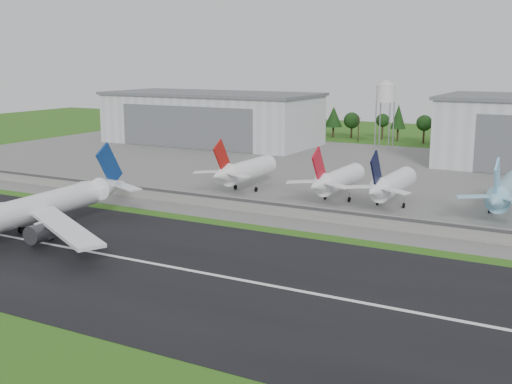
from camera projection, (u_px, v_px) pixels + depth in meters
The scene contains 14 objects.
ground at pixel (93, 274), 115.00m from camera, with size 600.00×600.00×0.00m, color #245E16.
runway at pixel (129, 259), 123.58m from camera, with size 320.00×60.00×0.10m, color black.
runway_centerline at pixel (129, 259), 123.57m from camera, with size 220.00×1.00×0.02m, color white.
apron at pixel (339, 173), 218.06m from camera, with size 320.00×150.00×0.10m, color slate.
blast_fence at pixel (244, 205), 161.86m from camera, with size 240.00×0.61×3.50m.
hangar_west at pixel (211, 118), 291.89m from camera, with size 97.00×44.00×23.20m.
water_tower at pixel (386, 91), 271.26m from camera, with size 8.40×8.40×29.40m.
utility_poles at pixel (405, 145), 286.79m from camera, with size 230.00×3.00×12.00m, color black, non-canonical shape.
treeline at pixel (414, 142), 299.67m from camera, with size 320.00×16.00×22.00m, color black, non-canonical shape.
main_airliner at pixel (21, 218), 135.59m from camera, with size 57.19×59.23×18.17m.
parked_jet_red_a at pixel (243, 171), 185.45m from camera, with size 7.36×31.29×16.75m.
parked_jet_red_b at pixel (336, 180), 172.01m from camera, with size 7.36×31.29×16.59m.
parked_jet_navy at pixel (390, 185), 165.00m from camera, with size 7.36×31.29×16.65m.
parked_jet_skyblue at pixel (505, 192), 156.46m from camera, with size 7.36×37.29×16.67m.
Camera 1 is at (78.37, -82.04, 37.89)m, focal length 45.00 mm.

